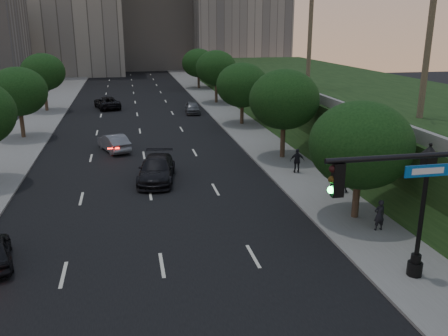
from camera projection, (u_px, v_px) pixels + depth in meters
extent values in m
cube|color=black|center=(141.00, 136.00, 43.51)|extent=(16.00, 140.00, 0.02)
cube|color=slate|center=(249.00, 130.00, 45.47)|extent=(4.50, 140.00, 0.15)
cube|color=slate|center=(22.00, 140.00, 41.51)|extent=(4.50, 140.00, 0.15)
cube|color=black|center=(373.00, 110.00, 45.30)|extent=(18.00, 90.00, 4.00)
cube|color=slate|center=(290.00, 87.00, 42.98)|extent=(0.35, 90.00, 0.70)
cube|color=gray|center=(153.00, 10.00, 108.39)|extent=(22.00, 18.00, 26.00)
cylinder|color=#38281C|center=(356.00, 194.00, 24.46)|extent=(0.36, 0.36, 2.86)
ellipsoid|color=black|center=(361.00, 145.00, 23.71)|extent=(5.20, 5.20, 4.42)
cylinder|color=#38281C|center=(283.00, 138.00, 35.66)|extent=(0.36, 0.36, 3.21)
ellipsoid|color=black|center=(284.00, 99.00, 34.81)|extent=(5.20, 5.20, 4.42)
cylinder|color=#38281C|center=(242.00, 111.00, 47.89)|extent=(0.36, 0.36, 2.86)
ellipsoid|color=black|center=(242.00, 85.00, 47.14)|extent=(5.20, 5.20, 4.42)
cylinder|color=#38281C|center=(216.00, 91.00, 60.97)|extent=(0.36, 0.36, 3.21)
ellipsoid|color=black|center=(216.00, 68.00, 60.12)|extent=(5.20, 5.20, 4.42)
cylinder|color=#38281C|center=(199.00, 80.00, 75.08)|extent=(0.36, 0.36, 2.86)
ellipsoid|color=black|center=(198.00, 63.00, 74.32)|extent=(5.20, 5.20, 4.42)
cylinder|color=#38281C|center=(22.00, 122.00, 42.03)|extent=(0.36, 0.36, 2.99)
ellipsoid|color=black|center=(18.00, 91.00, 41.24)|extent=(5.00, 5.00, 4.25)
cylinder|color=#38281C|center=(46.00, 98.00, 55.12)|extent=(0.36, 0.36, 3.26)
ellipsoid|color=black|center=(43.00, 72.00, 54.26)|extent=(5.00, 5.00, 4.25)
cylinder|color=#4C4233|center=(431.00, 21.00, 28.99)|extent=(0.40, 0.40, 12.00)
cylinder|color=#4C4233|center=(311.00, 8.00, 43.33)|extent=(0.40, 0.40, 14.50)
cylinder|color=black|center=(417.00, 156.00, 13.12)|extent=(5.40, 0.16, 0.16)
cube|color=black|center=(338.00, 180.00, 12.84)|extent=(0.32, 0.22, 0.95)
sphere|color=black|center=(332.00, 169.00, 12.71)|extent=(0.20, 0.20, 0.20)
sphere|color=#3F2B0A|center=(332.00, 179.00, 12.80)|extent=(0.20, 0.20, 0.20)
sphere|color=#19F24C|center=(331.00, 190.00, 12.88)|extent=(0.20, 0.20, 0.20)
cube|color=#0D5DB2|center=(427.00, 171.00, 13.33)|extent=(1.40, 0.05, 0.35)
cylinder|color=black|center=(414.00, 270.00, 18.99)|extent=(0.60, 0.60, 0.70)
cylinder|color=black|center=(416.00, 259.00, 18.84)|extent=(0.40, 0.40, 0.40)
cylinder|color=black|center=(422.00, 214.00, 18.28)|extent=(0.18, 0.18, 3.60)
cube|color=black|center=(428.00, 163.00, 17.68)|extent=(0.42, 0.42, 0.70)
cone|color=black|center=(430.00, 150.00, 17.54)|extent=(0.64, 0.64, 0.35)
sphere|color=black|center=(431.00, 145.00, 17.48)|extent=(0.14, 0.14, 0.14)
imported|color=slate|center=(114.00, 143.00, 38.09)|extent=(2.82, 4.52, 1.41)
imported|color=black|center=(107.00, 103.00, 57.42)|extent=(3.59, 5.71, 1.47)
imported|color=black|center=(157.00, 169.00, 30.77)|extent=(3.00, 5.67, 1.56)
imported|color=#525458|center=(193.00, 107.00, 54.39)|extent=(1.87, 4.10, 1.36)
imported|color=black|center=(379.00, 215.00, 22.99)|extent=(0.60, 0.42, 1.57)
imported|color=black|center=(342.00, 179.00, 28.29)|extent=(0.87, 0.73, 1.58)
imported|color=black|center=(297.00, 161.00, 32.00)|extent=(1.03, 0.59, 1.65)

